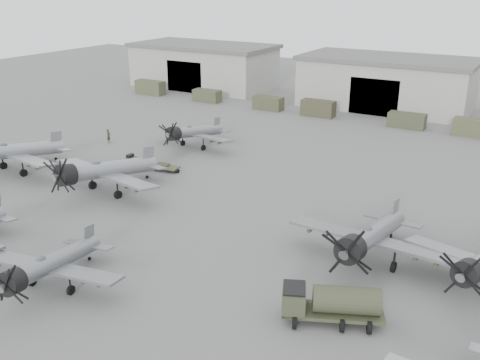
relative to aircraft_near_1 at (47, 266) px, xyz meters
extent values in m
plane|color=slate|center=(3.83, 8.48, -2.04)|extent=(220.00, 220.00, 0.00)
cube|color=#A8A89E|center=(-34.17, 70.48, 1.96)|extent=(28.00, 14.00, 8.00)
cube|color=#5C5D58|center=(-34.17, 70.48, 6.31)|extent=(29.00, 14.80, 0.70)
cube|color=black|center=(-34.17, 63.68, 0.96)|extent=(8.12, 0.40, 6.00)
cube|color=#A8A89E|center=(3.83, 70.48, 1.96)|extent=(28.00, 14.00, 8.00)
cube|color=#5C5D58|center=(3.83, 70.48, 6.31)|extent=(29.00, 14.80, 0.70)
cube|color=black|center=(3.83, 63.68, 0.96)|extent=(8.12, 0.40, 6.00)
cube|color=#444A30|center=(-38.68, 58.48, -0.72)|extent=(5.97, 2.20, 2.64)
cube|color=#3F442D|center=(-25.44, 58.48, -0.95)|extent=(5.14, 2.20, 2.18)
cube|color=#40402A|center=(-12.85, 58.48, -0.91)|extent=(5.09, 2.20, 2.26)
cube|color=#3B3A26|center=(-3.68, 58.48, -0.74)|extent=(5.45, 2.20, 2.60)
cube|color=#3A412A|center=(10.66, 58.48, -0.93)|extent=(5.46, 2.20, 2.22)
cube|color=#474930|center=(20.41, 58.48, -0.79)|extent=(6.19, 2.20, 2.49)
cylinder|color=gray|center=(-0.15, 0.82, -0.08)|extent=(2.99, 9.53, 2.78)
cylinder|color=black|center=(0.60, -3.30, 0.59)|extent=(1.91, 1.69, 1.85)
cube|color=gray|center=(-0.05, 0.29, -0.30)|extent=(11.30, 3.91, 0.50)
cube|color=gray|center=(-0.89, 4.94, 0.06)|extent=(0.37, 1.48, 1.78)
ellipsoid|color=#3F4C54|center=(0.11, -0.58, 0.73)|extent=(0.72, 1.15, 0.50)
cylinder|color=black|center=(-1.69, -0.18, -1.73)|extent=(0.37, 0.74, 0.71)
cylinder|color=black|center=(1.64, 0.42, -1.73)|extent=(0.37, 0.74, 0.71)
cylinder|color=black|center=(-0.85, 4.67, -1.91)|extent=(0.16, 0.30, 0.28)
cylinder|color=#94979C|center=(-23.49, 16.14, 0.38)|extent=(2.96, 11.77, 3.43)
cube|color=#94979C|center=(-23.57, 15.48, 0.10)|extent=(13.93, 3.97, 0.62)
cube|color=#94979C|center=(-22.91, 21.27, 0.56)|extent=(0.34, 1.83, 2.20)
ellipsoid|color=#3F4C54|center=(-23.69, 14.39, 1.38)|extent=(0.80, 1.39, 0.62)
cylinder|color=black|center=(-25.67, 15.50, -1.65)|extent=(0.41, 0.91, 0.88)
cylinder|color=black|center=(-21.52, 15.02, -1.65)|extent=(0.41, 0.91, 0.88)
cylinder|color=black|center=(-22.95, 20.94, -1.87)|extent=(0.17, 0.36, 0.35)
cylinder|color=gray|center=(-9.68, 16.71, 0.42)|extent=(3.45, 11.95, 3.49)
cylinder|color=black|center=(-10.47, 11.53, 1.25)|extent=(2.36, 2.07, 2.32)
cube|color=gray|center=(-9.78, 16.05, 0.14)|extent=(14.16, 4.55, 0.63)
cube|color=gray|center=(-8.89, 21.90, 0.60)|extent=(0.41, 1.86, 2.23)
ellipsoid|color=#3F4C54|center=(-9.95, 14.95, 1.43)|extent=(0.86, 1.43, 0.62)
cylinder|color=black|center=(-11.91, 16.15, -1.65)|extent=(0.44, 0.93, 0.89)
cylinder|color=black|center=(-7.72, 15.51, -1.65)|extent=(0.44, 0.93, 0.89)
cylinder|color=black|center=(-8.94, 21.57, -1.87)|extent=(0.19, 0.37, 0.36)
cylinder|color=gray|center=(18.62, 16.17, 0.30)|extent=(2.17, 11.33, 3.32)
cylinder|color=black|center=(18.36, 11.19, 1.09)|extent=(2.10, 1.78, 2.21)
cube|color=gray|center=(18.59, 15.54, 0.03)|extent=(13.38, 3.03, 0.60)
cube|color=gray|center=(18.88, 21.16, 0.47)|extent=(0.22, 1.77, 2.12)
ellipsoid|color=#3F4C54|center=(18.53, 14.48, 1.26)|extent=(0.70, 1.31, 0.59)
cylinder|color=black|center=(16.56, 15.43, -1.67)|extent=(0.34, 0.86, 0.85)
cylinder|color=black|center=(20.59, 15.22, -1.67)|extent=(0.34, 0.86, 0.85)
cylinder|color=black|center=(18.86, 20.84, -1.88)|extent=(0.14, 0.35, 0.34)
cylinder|color=black|center=(25.95, 12.56, 0.77)|extent=(2.11, 1.89, 1.98)
cylinder|color=black|center=(25.06, 16.60, -1.71)|extent=(0.44, 0.80, 0.76)
cylinder|color=gray|center=(-11.12, 34.49, 0.04)|extent=(2.33, 10.08, 2.94)
cylinder|color=black|center=(-11.53, 30.08, 0.74)|extent=(1.92, 1.65, 1.96)
cube|color=gray|center=(-11.18, 33.92, -0.20)|extent=(11.92, 3.16, 0.53)
cube|color=gray|center=(-10.71, 38.90, 0.18)|extent=(0.26, 1.57, 1.88)
ellipsoid|color=#3F4C54|center=(-11.26, 32.99, 0.89)|extent=(0.67, 1.18, 0.53)
cylinder|color=black|center=(-12.98, 33.90, -1.71)|extent=(0.33, 0.77, 0.75)
cylinder|color=black|center=(-9.41, 33.57, -1.71)|extent=(0.33, 0.77, 0.75)
cylinder|color=black|center=(-10.74, 38.62, -1.90)|extent=(0.14, 0.31, 0.30)
cube|color=#363B26|center=(18.86, 6.85, -1.33)|extent=(6.90, 4.66, 0.24)
cube|color=#363B26|center=(16.54, 5.81, -0.58)|extent=(2.26, 2.59, 1.60)
cylinder|color=#363B26|center=(19.63, 7.19, -0.39)|extent=(4.68, 3.40, 1.79)
cube|color=black|center=(16.54, 5.81, 0.27)|extent=(2.06, 2.30, 0.14)
cylinder|color=black|center=(17.06, 4.86, -1.62)|extent=(0.60, 0.89, 0.85)
cylinder|color=black|center=(20.48, 8.76, -1.62)|extent=(0.60, 0.89, 0.85)
cube|color=#464A30|center=(-13.04, 24.27, -1.46)|extent=(1.98, 1.31, 0.84)
cube|color=black|center=(-13.67, 24.21, -0.94)|extent=(0.60, 0.98, 0.52)
cylinder|color=black|center=(-13.04, 24.27, -1.78)|extent=(1.30, 0.69, 0.59)
cylinder|color=black|center=(-11.69, 24.39, -1.57)|extent=(1.26, 0.19, 0.08)
cube|color=#464A30|center=(-9.08, 24.62, -1.57)|extent=(4.09, 1.81, 0.19)
cylinder|color=black|center=(-9.08, 24.62, -1.83)|extent=(1.60, 0.60, 0.46)
cylinder|color=#464A30|center=(-9.08, 24.62, -1.36)|extent=(1.49, 0.46, 0.33)
imported|color=#393A26|center=(-22.49, 29.84, -1.07)|extent=(0.62, 0.80, 1.94)
camera|label=1|loc=(28.63, -21.75, 19.04)|focal=40.00mm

